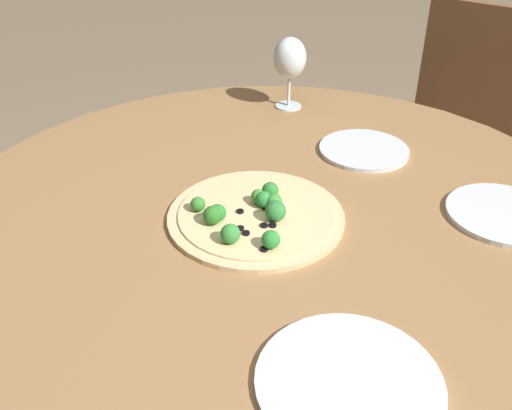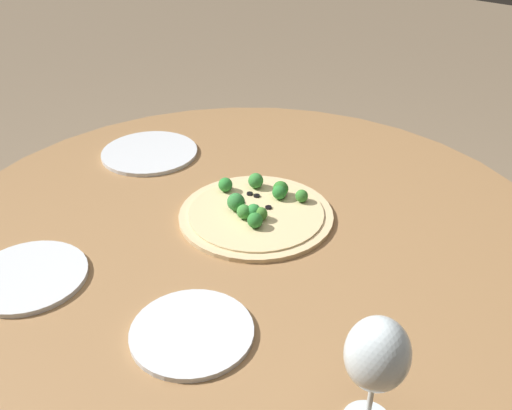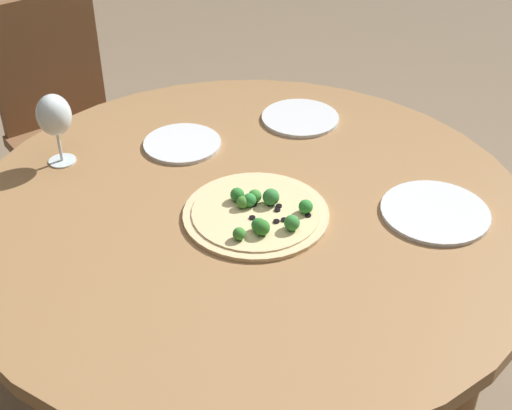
{
  "view_description": "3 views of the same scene",
  "coord_description": "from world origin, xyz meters",
  "px_view_note": "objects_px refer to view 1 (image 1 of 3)",
  "views": [
    {
      "loc": [
        0.82,
        -0.4,
        1.36
      ],
      "look_at": [
        0.01,
        -0.05,
        0.8
      ],
      "focal_mm": 40.0,
      "sensor_mm": 36.0,
      "label": 1
    },
    {
      "loc": [
        -0.65,
        0.73,
        1.44
      ],
      "look_at": [
        0.01,
        -0.05,
        0.8
      ],
      "focal_mm": 40.0,
      "sensor_mm": 36.0,
      "label": 2
    },
    {
      "loc": [
        -0.16,
        -1.32,
        1.72
      ],
      "look_at": [
        0.01,
        -0.05,
        0.8
      ],
      "focal_mm": 50.0,
      "sensor_mm": 36.0,
      "label": 3
    }
  ],
  "objects_px": {
    "plate_near": "(349,382)",
    "plate_far": "(364,150)",
    "chair": "(453,139)",
    "plate_side": "(504,214)",
    "wine_glass": "(290,59)",
    "pizza": "(255,215)"
  },
  "relations": [
    {
      "from": "pizza",
      "to": "plate_side",
      "type": "height_order",
      "value": "pizza"
    },
    {
      "from": "chair",
      "to": "plate_near",
      "type": "xyz_separation_m",
      "value": [
        0.92,
        -1.01,
        0.26
      ]
    },
    {
      "from": "plate_near",
      "to": "plate_far",
      "type": "height_order",
      "value": "same"
    },
    {
      "from": "wine_glass",
      "to": "plate_far",
      "type": "xyz_separation_m",
      "value": [
        0.3,
        0.04,
        -0.12
      ]
    },
    {
      "from": "pizza",
      "to": "plate_side",
      "type": "distance_m",
      "value": 0.47
    },
    {
      "from": "pizza",
      "to": "plate_far",
      "type": "relative_size",
      "value": 1.63
    },
    {
      "from": "pizza",
      "to": "plate_side",
      "type": "relative_size",
      "value": 1.55
    },
    {
      "from": "plate_near",
      "to": "plate_side",
      "type": "distance_m",
      "value": 0.52
    },
    {
      "from": "chair",
      "to": "wine_glass",
      "type": "relative_size",
      "value": 5.07
    },
    {
      "from": "pizza",
      "to": "wine_glass",
      "type": "relative_size",
      "value": 1.79
    },
    {
      "from": "chair",
      "to": "plate_side",
      "type": "bearing_deg",
      "value": -66.3
    },
    {
      "from": "chair",
      "to": "plate_side",
      "type": "distance_m",
      "value": 0.92
    },
    {
      "from": "wine_glass",
      "to": "plate_side",
      "type": "xyz_separation_m",
      "value": [
        0.63,
        0.13,
        -0.12
      ]
    },
    {
      "from": "wine_glass",
      "to": "plate_near",
      "type": "bearing_deg",
      "value": -21.73
    },
    {
      "from": "pizza",
      "to": "plate_side",
      "type": "xyz_separation_m",
      "value": [
        0.18,
        0.43,
        -0.01
      ]
    },
    {
      "from": "plate_far",
      "to": "plate_side",
      "type": "height_order",
      "value": "same"
    },
    {
      "from": "plate_far",
      "to": "plate_side",
      "type": "relative_size",
      "value": 0.95
    },
    {
      "from": "plate_far",
      "to": "plate_side",
      "type": "bearing_deg",
      "value": 16.15
    },
    {
      "from": "chair",
      "to": "plate_far",
      "type": "xyz_separation_m",
      "value": [
        0.37,
        -0.63,
        0.26
      ]
    },
    {
      "from": "pizza",
      "to": "chair",
      "type": "bearing_deg",
      "value": 118.56
    },
    {
      "from": "pizza",
      "to": "wine_glass",
      "type": "height_order",
      "value": "wine_glass"
    },
    {
      "from": "wine_glass",
      "to": "plate_far",
      "type": "relative_size",
      "value": 0.91
    }
  ]
}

